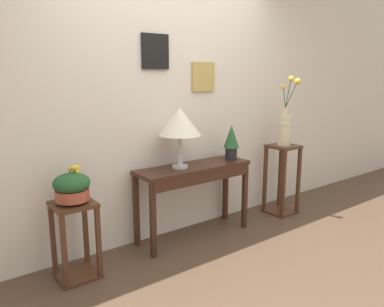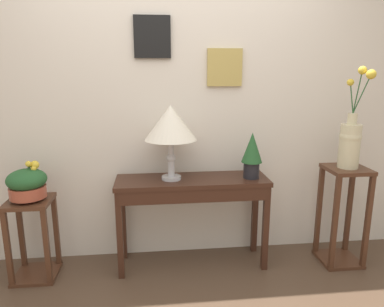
{
  "view_description": "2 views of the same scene",
  "coord_description": "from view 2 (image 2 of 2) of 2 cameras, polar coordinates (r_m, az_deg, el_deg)",
  "views": [
    {
      "loc": [
        -1.98,
        -1.64,
        1.57
      ],
      "look_at": [
        0.06,
        1.06,
        0.86
      ],
      "focal_mm": 34.68,
      "sensor_mm": 36.0,
      "label": 1
    },
    {
      "loc": [
        -0.16,
        -1.51,
        1.55
      ],
      "look_at": [
        0.14,
        1.21,
        0.91
      ],
      "focal_mm": 33.42,
      "sensor_mm": 36.0,
      "label": 2
    }
  ],
  "objects": [
    {
      "name": "table_lamp",
      "position": [
        2.66,
        -3.44,
        4.67
      ],
      "size": [
        0.39,
        0.39,
        0.57
      ],
      "color": "#B7B7BC",
      "rests_on": "console_table"
    },
    {
      "name": "flower_vase_tall_right",
      "position": [
        2.98,
        23.99,
        2.16
      ],
      "size": [
        0.16,
        0.23,
        0.77
      ],
      "color": "beige",
      "rests_on": "pedestal_stand_right"
    },
    {
      "name": "back_wall_with_art",
      "position": [
        2.91,
        -3.19,
        10.3
      ],
      "size": [
        9.0,
        0.13,
        2.8
      ],
      "color": "beige",
      "rests_on": "ground"
    },
    {
      "name": "console_table",
      "position": [
        2.78,
        0.07,
        -6.35
      ],
      "size": [
        1.18,
        0.36,
        0.73
      ],
      "color": "#381E14",
      "rests_on": "ground"
    },
    {
      "name": "pedestal_stand_left",
      "position": [
        3.0,
        -24.0,
        -12.34
      ],
      "size": [
        0.31,
        0.31,
        0.62
      ],
      "color": "#472819",
      "rests_on": "ground"
    },
    {
      "name": "potted_plant_on_console",
      "position": [
        2.77,
        9.55,
        0.07
      ],
      "size": [
        0.16,
        0.16,
        0.36
      ],
      "color": "black",
      "rests_on": "console_table"
    },
    {
      "name": "pedestal_stand_right",
      "position": [
        3.16,
        22.85,
        -9.13
      ],
      "size": [
        0.31,
        0.31,
        0.81
      ],
      "color": "#472819",
      "rests_on": "ground"
    },
    {
      "name": "planter_bowl_wide_left",
      "position": [
        2.85,
        -24.8,
        -4.32
      ],
      "size": [
        0.28,
        0.28,
        0.29
      ],
      "color": "#9E4733",
      "rests_on": "pedestal_stand_left"
    }
  ]
}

